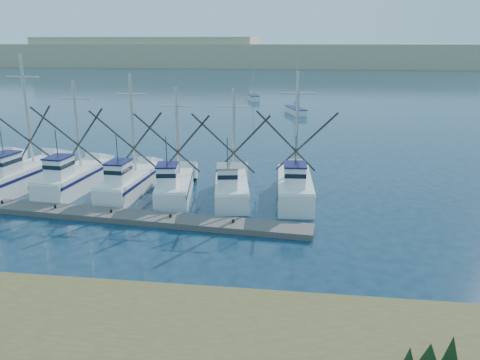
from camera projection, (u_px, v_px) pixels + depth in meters
name	position (u px, v px, depth m)	size (l,w,h in m)	color
ground	(244.00, 267.00, 23.32)	(500.00, 500.00, 0.00)	#0C2337
floating_dock	(97.00, 214.00, 30.05)	(27.67, 1.84, 0.37)	#615C57
dune_ridge	(298.00, 55.00, 221.58)	(360.00, 60.00, 10.00)	tan
trawler_fleet	(112.00, 181.00, 34.50)	(27.75, 8.59, 9.96)	white
sailboat_near	(296.00, 111.00, 73.17)	(3.58, 6.46, 8.10)	white
sailboat_far	(254.00, 98.00, 90.45)	(2.81, 5.24, 8.10)	white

